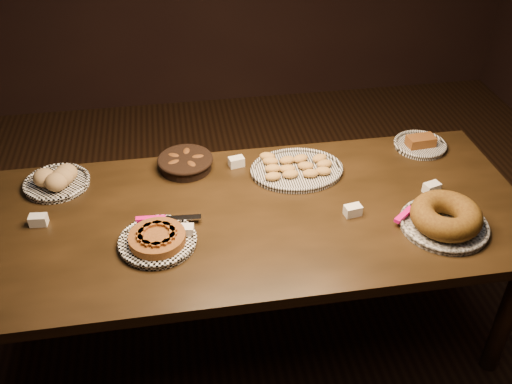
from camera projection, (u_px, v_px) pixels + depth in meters
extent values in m
plane|color=black|center=(249.00, 331.00, 2.84)|extent=(5.00, 5.00, 0.00)
cube|color=black|center=(247.00, 218.00, 2.41)|extent=(2.40, 1.00, 0.05)
cylinder|color=black|center=(507.00, 314.00, 2.47)|extent=(0.08, 0.08, 0.70)
cylinder|color=black|center=(19.00, 252.00, 2.79)|extent=(0.08, 0.08, 0.70)
cylinder|color=black|center=(435.00, 208.00, 3.07)|extent=(0.08, 0.08, 0.70)
torus|color=white|center=(157.00, 240.00, 2.23)|extent=(0.31, 0.31, 0.02)
cylinder|color=#532E10|center=(157.00, 238.00, 2.22)|extent=(0.23, 0.23, 0.04)
cube|color=#5E3410|center=(172.00, 232.00, 2.21)|extent=(0.03, 0.08, 0.01)
cube|color=#5E3410|center=(169.00, 227.00, 2.24)|extent=(0.06, 0.08, 0.01)
cube|color=#5E3410|center=(162.00, 224.00, 2.26)|extent=(0.08, 0.05, 0.01)
cube|color=#5E3410|center=(152.00, 224.00, 2.25)|extent=(0.08, 0.04, 0.01)
cube|color=#5E3410|center=(144.00, 228.00, 2.23)|extent=(0.07, 0.07, 0.01)
cube|color=#5E3410|center=(141.00, 235.00, 2.20)|extent=(0.03, 0.08, 0.01)
cube|color=#5E3410|center=(143.00, 240.00, 2.17)|extent=(0.06, 0.08, 0.01)
cube|color=#5E3410|center=(151.00, 244.00, 2.16)|extent=(0.08, 0.05, 0.01)
cube|color=#5E3410|center=(161.00, 243.00, 2.16)|extent=(0.08, 0.04, 0.01)
cube|color=#5E3410|center=(169.00, 239.00, 2.18)|extent=(0.07, 0.07, 0.01)
cube|color=#EE0B85|center=(151.00, 219.00, 2.32)|extent=(0.12, 0.03, 0.02)
cube|color=silver|center=(183.00, 218.00, 2.33)|extent=(0.15, 0.04, 0.00)
torus|color=black|center=(297.00, 169.00, 2.63)|extent=(0.35, 0.35, 0.02)
ellipsoid|color=brown|center=(273.00, 176.00, 2.56)|extent=(0.08, 0.05, 0.04)
ellipsoid|color=brown|center=(290.00, 174.00, 2.57)|extent=(0.08, 0.05, 0.04)
ellipsoid|color=brown|center=(311.00, 173.00, 2.58)|extent=(0.08, 0.05, 0.04)
ellipsoid|color=brown|center=(323.00, 171.00, 2.60)|extent=(0.08, 0.06, 0.04)
ellipsoid|color=brown|center=(273.00, 168.00, 2.61)|extent=(0.08, 0.05, 0.04)
ellipsoid|color=brown|center=(288.00, 169.00, 2.61)|extent=(0.08, 0.05, 0.04)
ellipsoid|color=brown|center=(306.00, 166.00, 2.63)|extent=(0.08, 0.06, 0.04)
ellipsoid|color=brown|center=(324.00, 164.00, 2.64)|extent=(0.08, 0.06, 0.04)
ellipsoid|color=brown|center=(270.00, 161.00, 2.66)|extent=(0.08, 0.07, 0.04)
ellipsoid|color=brown|center=(287.00, 160.00, 2.67)|extent=(0.08, 0.06, 0.04)
ellipsoid|color=brown|center=(300.00, 159.00, 2.68)|extent=(0.08, 0.07, 0.04)
ellipsoid|color=brown|center=(319.00, 158.00, 2.68)|extent=(0.08, 0.07, 0.04)
ellipsoid|color=brown|center=(267.00, 156.00, 2.69)|extent=(0.08, 0.07, 0.04)
torus|color=black|center=(444.00, 223.00, 2.31)|extent=(0.36, 0.36, 0.02)
torus|color=brown|center=(446.00, 215.00, 2.28)|extent=(0.38, 0.38, 0.10)
cube|color=#EE0B85|center=(404.00, 215.00, 2.34)|extent=(0.11, 0.09, 0.02)
cube|color=silver|center=(420.00, 201.00, 2.42)|extent=(0.14, 0.12, 0.00)
cylinder|color=black|center=(186.00, 163.00, 2.65)|extent=(0.29, 0.29, 0.06)
torus|color=black|center=(185.00, 160.00, 2.64)|extent=(0.26, 0.26, 0.02)
ellipsoid|color=#34190A|center=(198.00, 158.00, 2.65)|extent=(0.08, 0.05, 0.04)
ellipsoid|color=#34190A|center=(187.00, 153.00, 2.68)|extent=(0.06, 0.08, 0.04)
ellipsoid|color=#34190A|center=(174.00, 157.00, 2.66)|extent=(0.09, 0.08, 0.04)
ellipsoid|color=#34190A|center=(174.00, 164.00, 2.61)|extent=(0.09, 0.07, 0.04)
ellipsoid|color=#34190A|center=(192.00, 166.00, 2.60)|extent=(0.07, 0.09, 0.04)
torus|color=white|center=(57.00, 182.00, 2.54)|extent=(0.29, 0.29, 0.02)
ellipsoid|color=#A1784A|center=(44.00, 178.00, 2.51)|extent=(0.10, 0.10, 0.08)
ellipsoid|color=#A1784A|center=(66.00, 173.00, 2.54)|extent=(0.10, 0.10, 0.08)
ellipsoid|color=#A1784A|center=(56.00, 182.00, 2.49)|extent=(0.10, 0.10, 0.08)
ellipsoid|color=#A1784A|center=(62.00, 177.00, 2.52)|extent=(0.10, 0.10, 0.08)
torus|color=black|center=(420.00, 144.00, 2.80)|extent=(0.26, 0.26, 0.02)
cube|color=#532E10|center=(421.00, 141.00, 2.79)|extent=(0.14, 0.09, 0.05)
cube|color=white|center=(185.00, 231.00, 2.27)|extent=(0.08, 0.05, 0.04)
cube|color=white|center=(236.00, 162.00, 2.67)|extent=(0.08, 0.06, 0.04)
cube|color=white|center=(353.00, 210.00, 2.37)|extent=(0.08, 0.06, 0.04)
cube|color=white|center=(38.00, 220.00, 2.32)|extent=(0.07, 0.05, 0.04)
cube|color=white|center=(432.00, 188.00, 2.50)|extent=(0.08, 0.06, 0.04)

